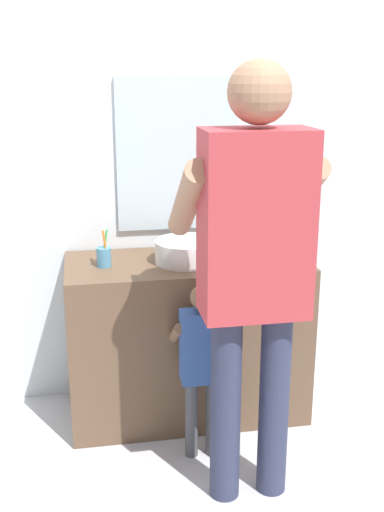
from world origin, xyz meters
TOP-DOWN VIEW (x-y plane):
  - ground_plane at (0.00, 0.00)m, footprint 14.00×14.00m
  - back_wall at (0.00, 0.62)m, footprint 4.40×0.10m
  - vanity_cabinet at (0.00, 0.30)m, footprint 1.20×0.54m
  - sink_basin at (0.00, 0.28)m, footprint 0.32×0.32m
  - faucet at (0.00, 0.48)m, footprint 0.18×0.14m
  - toothbrush_cup at (-0.41, 0.28)m, footprint 0.07×0.07m
  - child_toddler at (0.00, -0.10)m, footprint 0.26×0.26m
  - adult_parent at (0.14, -0.39)m, footprint 0.56×0.58m

SIDE VIEW (x-z plane):
  - ground_plane at x=0.00m, z-range 0.00..0.00m
  - vanity_cabinet at x=0.00m, z-range 0.00..0.84m
  - child_toddler at x=0.00m, z-range 0.08..0.93m
  - toothbrush_cup at x=-0.41m, z-range 0.79..0.99m
  - sink_basin at x=0.00m, z-range 0.84..0.95m
  - faucet at x=0.00m, z-range 0.83..1.01m
  - adult_parent at x=0.14m, z-range 0.18..1.98m
  - back_wall at x=0.00m, z-range 0.00..2.70m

